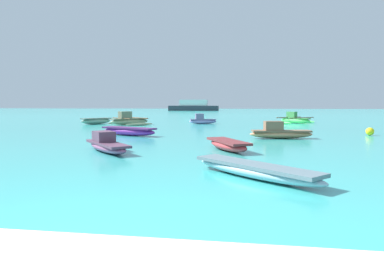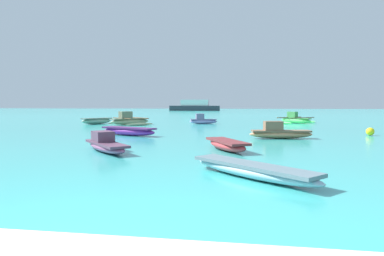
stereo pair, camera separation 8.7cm
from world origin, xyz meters
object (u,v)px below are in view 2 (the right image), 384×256
Objects in this scene: moored_boat_5 at (203,120)px; moored_boat_8 at (295,120)px; moored_boat_2 at (97,121)px; distant_ferry at (195,106)px; moored_boat_7 at (106,145)px; moored_boat_1 at (279,132)px; moored_boat_6 at (227,145)px; moored_boat_0 at (129,131)px; moored_boat_4 at (252,170)px; moored_boat_3 at (130,120)px; mooring_buoy_0 at (370,132)px.

moored_boat_5 is 0.65× the size of moored_boat_8.
moored_boat_2 is 57.72m from distant_ferry.
moored_boat_7 is (7.25, -15.20, -0.03)m from moored_boat_2.
moored_boat_6 is (-2.22, -4.53, -0.08)m from moored_boat_1.
moored_boat_5 is (-5.02, 11.16, 0.01)m from moored_boat_1.
moored_boat_0 reaches higher than moored_boat_4.
moored_boat_8 is at bearing -30.44° from moored_boat_3.
moored_boat_2 is at bearing 164.35° from moored_boat_7.
moored_boat_1 is 12.23m from moored_boat_5.
moored_boat_3 is at bearing 155.10° from moored_boat_7.
moored_boat_2 is 0.87× the size of moored_boat_4.
moored_boat_8 is (10.12, 12.91, 0.08)m from moored_boat_0.
moored_boat_5 is at bearing 137.88° from mooring_buoy_0.
moored_boat_4 is 12.83m from mooring_buoy_0.
moored_boat_2 is 0.97× the size of moored_boat_7.
moored_boat_0 is at bearing 150.95° from moored_boat_7.
moored_boat_2 is 19.76m from mooring_buoy_0.
moored_boat_0 is 0.90× the size of moored_boat_3.
moored_boat_5 is at bearing 134.48° from moored_boat_7.
moored_boat_0 is 1.14× the size of moored_boat_1.
moored_boat_8 is 11.24m from mooring_buoy_0.
moored_boat_3 is (-10.59, 9.26, 0.06)m from moored_boat_1.
moored_boat_4 is at bearing -110.90° from moored_boat_3.
moored_boat_1 is 5.30m from mooring_buoy_0.
mooring_buoy_0 is 67.81m from distant_ferry.
moored_boat_7 is 13.51m from mooring_buoy_0.
distant_ferry reaches higher than moored_boat_6.
moored_boat_3 is 9.44× the size of mooring_buoy_0.
moored_boat_3 is at bearing -86.60° from distant_ferry.
moored_boat_6 is (-0.78, 4.39, 0.03)m from moored_boat_4.
moored_boat_4 is 20.39m from moored_boat_5.
moored_boat_1 is 9.04m from moored_boat_4.
moored_boat_5 reaches higher than moored_boat_7.
distant_ferry reaches higher than moored_boat_0.
mooring_buoy_0 is 0.03× the size of distant_ferry.
moored_boat_4 is 5.95m from moored_boat_7.
moored_boat_0 is 1.15× the size of moored_boat_4.
moored_boat_3 reaches higher than moored_boat_5.
moored_boat_0 is 7.27m from moored_boat_6.
moored_boat_2 is at bearing 147.16° from moored_boat_0.
moored_boat_3 is 20.35m from moored_boat_4.
moored_boat_0 is 0.95× the size of moored_boat_8.
moored_boat_6 is at bearing -135.66° from mooring_buoy_0.
moored_boat_7 reaches higher than moored_boat_0.
moored_boat_6 is 9.78m from mooring_buoy_0.
moored_boat_2 is at bearing 123.41° from moored_boat_3.
mooring_buoy_0 is (18.31, -7.43, -0.07)m from moored_boat_2.
moored_boat_3 is 1.06× the size of moored_boat_8.
moored_boat_0 is at bearing 168.89° from moored_boat_1.
moored_boat_2 is 0.72× the size of moored_boat_8.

